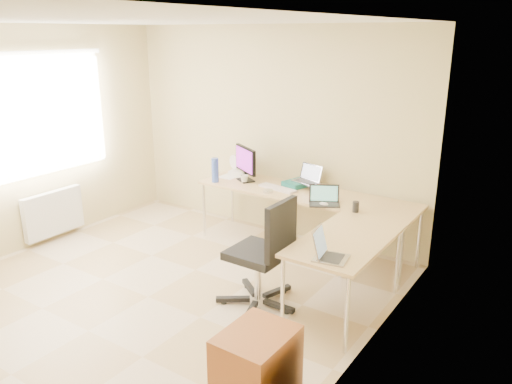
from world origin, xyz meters
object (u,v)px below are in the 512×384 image
Objects in this scene: keyboard at (278,188)px; office_chair at (258,256)px; laptop_black at (325,196)px; mug at (244,179)px; desk_return at (344,275)px; cabinet at (257,380)px; monitor at (246,164)px; desk_main at (304,222)px; laptop_return at (331,247)px; water_bottle at (215,170)px; laptop_center at (306,174)px; desk_fan at (236,165)px.

office_chair is (0.57, -1.26, -0.24)m from keyboard.
mug is (-1.20, 0.20, -0.05)m from laptop_black.
cabinet is at bearing -84.86° from desk_return.
monitor is 1.03× the size of keyboard.
laptop_black is 1.12m from office_chair.
desk_main is 8.45× the size of laptop_return.
desk_main is 3.83× the size of cabinet.
laptop_return reaches higher than cabinet.
water_bottle is (-2.10, 0.76, 0.52)m from desk_return.
laptop_center is at bearing 44.19° from monitor.
laptop_return reaches higher than laptop_black.
keyboard reaches higher than desk_return.
keyboard is at bearing 134.19° from laptop_black.
desk_return is at bearing 1.29° from monitor.
desk_fan is (-1.04, 0.01, -0.04)m from laptop_center.
office_chair reaches higher than laptop_black.
laptop_black is at bearing 82.58° from office_chair.
water_bottle reaches higher than keyboard.
laptop_return is at bearing -39.20° from laptop_center.
desk_fan is (-0.32, 0.27, 0.07)m from mug.
laptop_black reaches higher than mug.
cabinet is (0.74, -2.40, -0.47)m from laptop_black.
laptop_black is at bearing -35.06° from desk_main.
monitor reaches higher than keyboard.
desk_return is at bearing -27.55° from mug.
keyboard reaches higher than cabinet.
desk_return is at bearing -45.73° from desk_main.
laptop_center is at bearing 20.10° from mug.
cabinet is at bearing -67.13° from desk_main.
monitor reaches higher than desk_main.
mug is 0.33× the size of water_bottle.
monitor is (-1.82, 1.01, 0.58)m from desk_return.
desk_fan reaches higher than desk_main.
laptop_black is (0.39, -0.27, 0.47)m from desk_main.
keyboard is (-0.33, -0.07, 0.38)m from desk_main.
desk_main is 2.43× the size of office_chair.
laptop_center is 3.15m from cabinet.
laptop_black reaches higher than cabinet.
laptop_return is (2.18, -1.23, -0.05)m from water_bottle.
laptop_black is 1.07× the size of water_bottle.
desk_main and desk_return have the same top height.
desk_main is 8.76× the size of water_bottle.
laptop_center is 2.02m from laptop_return.
laptop_center is at bearing 102.63° from office_chair.
monitor is at bearing 179.42° from desk_main.
laptop_return is at bearing -7.64° from monitor.
monitor is 1.57× the size of laptop_center.
office_chair is at bearing 124.22° from cabinet.
desk_return is 1.64m from keyboard.
desk_fan is at bearing 150.27° from desk_return.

